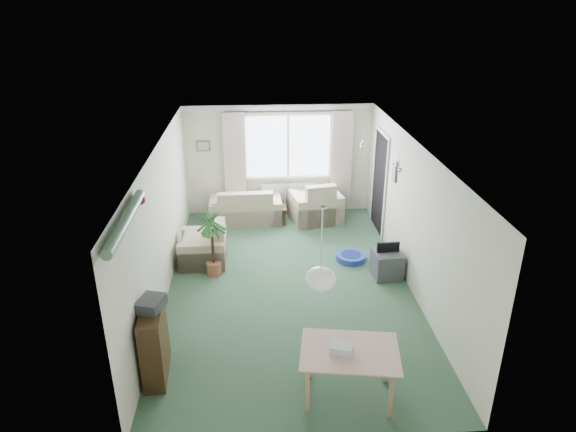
{
  "coord_description": "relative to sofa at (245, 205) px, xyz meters",
  "views": [
    {
      "loc": [
        -0.52,
        -7.41,
        4.5
      ],
      "look_at": [
        0.0,
        0.3,
        1.15
      ],
      "focal_mm": 32.0,
      "sensor_mm": 36.0,
      "label": 1
    }
  ],
  "objects": [
    {
      "name": "photo_frame",
      "position": [
        0.43,
        -0.2,
        0.07
      ],
      "size": [
        0.12,
        0.02,
        0.16
      ],
      "primitive_type": "cube",
      "rotation": [
        0.0,
        0.0,
        0.02
      ],
      "color": "brown",
      "rests_on": "coffee_table"
    },
    {
      "name": "doorway",
      "position": [
        2.73,
        -0.55,
        0.62
      ],
      "size": [
        0.03,
        0.95,
        2.0
      ],
      "primitive_type": "cube",
      "color": "black"
    },
    {
      "name": "tinsel_garland",
      "position": [
        -1.18,
        -5.05,
        1.9
      ],
      "size": [
        1.6,
        1.6,
        0.12
      ],
      "primitive_type": "cylinder",
      "color": "#196626"
    },
    {
      "name": "coffee_table",
      "position": [
        0.44,
        -0.14,
        -0.19
      ],
      "size": [
        0.85,
        0.5,
        0.37
      ],
      "primitive_type": "cube",
      "rotation": [
        0.0,
        0.0,
        0.05
      ],
      "color": "black",
      "rests_on": "ground"
    },
    {
      "name": "wall_picture_back",
      "position": [
        -0.86,
        0.48,
        1.17
      ],
      "size": [
        0.28,
        0.03,
        0.22
      ],
      "primitive_type": "cube",
      "color": "brown"
    },
    {
      "name": "wall_picture_right",
      "position": [
        2.72,
        -1.55,
        1.17
      ],
      "size": [
        0.03,
        0.24,
        0.3
      ],
      "primitive_type": "cube",
      "color": "brown"
    },
    {
      "name": "curtain_right",
      "position": [
        2.09,
        0.38,
        0.89
      ],
      "size": [
        0.45,
        0.08,
        2.0
      ],
      "primitive_type": "cube",
      "color": "beige"
    },
    {
      "name": "pendant_lamp",
      "position": [
        0.94,
        -5.05,
        1.1
      ],
      "size": [
        0.36,
        0.36,
        0.36
      ],
      "primitive_type": "sphere",
      "color": "white"
    },
    {
      "name": "window",
      "position": [
        0.94,
        0.48,
        1.12
      ],
      "size": [
        1.8,
        0.03,
        1.3
      ],
      "primitive_type": "cube",
      "color": "white"
    },
    {
      "name": "armchair_left",
      "position": [
        -0.76,
        -1.79,
        0.01
      ],
      "size": [
        0.82,
        0.86,
        0.77
      ],
      "primitive_type": "cube",
      "rotation": [
        0.0,
        0.0,
        -1.57
      ],
      "color": "#BDA48F",
      "rests_on": "ground"
    },
    {
      "name": "curtain_left",
      "position": [
        -0.21,
        0.38,
        0.89
      ],
      "size": [
        0.45,
        0.08,
        2.0
      ],
      "primitive_type": "cube",
      "color": "beige"
    },
    {
      "name": "bauble_cluster_b",
      "position": [
        2.34,
        -3.05,
        1.84
      ],
      "size": [
        0.2,
        0.2,
        0.2
      ],
      "primitive_type": "sphere",
      "color": "silver"
    },
    {
      "name": "radiator",
      "position": [
        0.94,
        0.44,
        0.02
      ],
      "size": [
        1.2,
        0.1,
        0.55
      ],
      "primitive_type": "cube",
      "color": "white"
    },
    {
      "name": "dining_table",
      "position": [
        1.27,
        -5.35,
        -0.05
      ],
      "size": [
        1.14,
        0.85,
        0.65
      ],
      "primitive_type": "cube",
      "rotation": [
        0.0,
        0.0,
        -0.16
      ],
      "color": "tan",
      "rests_on": "ground"
    },
    {
      "name": "ground",
      "position": [
        0.74,
        -2.75,
        -0.38
      ],
      "size": [
        6.5,
        6.5,
        0.0
      ],
      "primitive_type": "plane",
      "color": "#2F4E37"
    },
    {
      "name": "houseplant",
      "position": [
        -0.53,
        -2.27,
        0.25
      ],
      "size": [
        0.67,
        0.67,
        1.26
      ],
      "primitive_type": "cylinder",
      "rotation": [
        0.0,
        0.0,
        -0.27
      ],
      "color": "#1F5C27",
      "rests_on": "ground"
    },
    {
      "name": "tv_cube",
      "position": [
        2.44,
        -2.52,
        -0.14
      ],
      "size": [
        0.49,
        0.54,
        0.47
      ],
      "primitive_type": "cube",
      "rotation": [
        0.0,
        0.0,
        0.06
      ],
      "color": "#3D3E43",
      "rests_on": "ground"
    },
    {
      "name": "bookshelf",
      "position": [
        -1.1,
        -4.79,
        0.11
      ],
      "size": [
        0.31,
        0.81,
        0.97
      ],
      "primitive_type": "cube",
      "rotation": [
        0.0,
        0.0,
        0.06
      ],
      "color": "black",
      "rests_on": "ground"
    },
    {
      "name": "pet_bed",
      "position": [
        1.94,
        -1.91,
        -0.32
      ],
      "size": [
        0.71,
        0.71,
        0.11
      ],
      "primitive_type": "cylinder",
      "rotation": [
        0.0,
        0.0,
        -0.37
      ],
      "color": "navy",
      "rests_on": "ground"
    },
    {
      "name": "gift_box",
      "position": [
        1.17,
        -5.37,
        0.34
      ],
      "size": [
        0.29,
        0.25,
        0.12
      ],
      "primitive_type": "cube",
      "rotation": [
        0.0,
        0.0,
        -0.31
      ],
      "color": "silver",
      "rests_on": "dining_table"
    },
    {
      "name": "sofa",
      "position": [
        0.0,
        0.0,
        0.0
      ],
      "size": [
        1.53,
        0.84,
        0.75
      ],
      "primitive_type": "cube",
      "rotation": [
        0.0,
        0.0,
        3.17
      ],
      "color": "beige",
      "rests_on": "ground"
    },
    {
      "name": "curtain_rod",
      "position": [
        0.94,
        0.4,
        1.89
      ],
      "size": [
        2.6,
        0.03,
        0.03
      ],
      "primitive_type": "cube",
      "color": "black"
    },
    {
      "name": "hifi_box",
      "position": [
        -1.09,
        -4.76,
        0.67
      ],
      "size": [
        0.37,
        0.42,
        0.14
      ],
      "primitive_type": "cube",
      "rotation": [
        0.0,
        0.0,
        -0.3
      ],
      "color": "#323237",
      "rests_on": "bookshelf"
    },
    {
      "name": "bauble_cluster_a",
      "position": [
        2.04,
        -1.85,
        1.84
      ],
      "size": [
        0.2,
        0.2,
        0.2
      ],
      "primitive_type": "sphere",
      "color": "silver"
    },
    {
      "name": "armchair_corner",
      "position": [
        1.49,
        -0.02,
        0.08
      ],
      "size": [
        1.18,
        1.13,
        0.91
      ],
      "primitive_type": "cube",
      "rotation": [
        0.0,
        0.0,
        3.33
      ],
      "color": "#C3BD93",
      "rests_on": "ground"
    }
  ]
}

